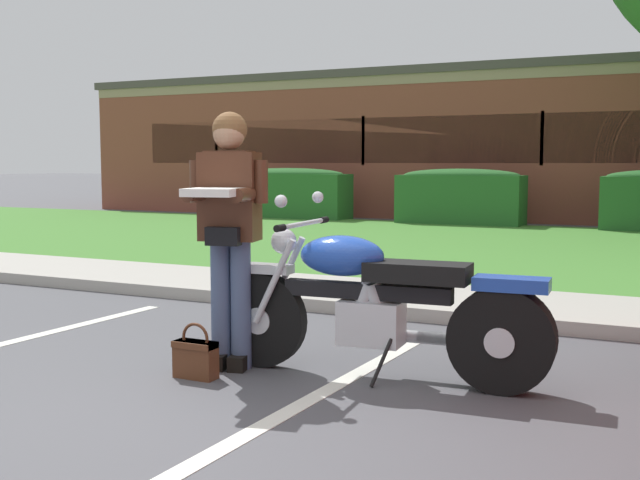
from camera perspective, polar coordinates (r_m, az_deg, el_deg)
The scene contains 11 objects.
ground_plane at distance 4.45m, azimuth -8.20°, elevation -12.37°, with size 140.00×140.00×0.00m, color #4C4C51.
curb_strip at distance 6.97m, azimuth 5.53°, elevation -5.20°, with size 60.00×0.20×0.12m, color #ADA89E.
concrete_walk at distance 7.76m, azimuth 7.75°, elevation -4.25°, with size 60.00×1.50×0.08m, color #ADA89E.
grass_lawn at distance 12.57m, azimuth 14.96°, elevation -0.63°, with size 60.00×8.50×0.06m, color #478433.
stall_stripe_1 at distance 4.41m, azimuth -2.31°, elevation -12.42°, with size 0.12×4.40×0.01m, color silver.
motorcycle at distance 4.93m, azimuth 4.99°, elevation -4.76°, with size 2.24×0.82×1.18m.
rider_person at distance 5.16m, azimuth -6.68°, elevation 1.58°, with size 0.53×0.63×1.70m.
handbag at distance 5.09m, azimuth -9.09°, elevation -8.36°, with size 0.28×0.13×0.36m.
hedge_left at distance 18.64m, azimuth -2.28°, elevation 3.48°, with size 2.96×0.90×1.24m.
hedge_center_left at distance 17.05m, azimuth 10.22°, elevation 3.19°, with size 2.69×0.90×1.24m.
brick_building at distance 22.49m, azimuth 17.98°, elevation 6.61°, with size 25.51×9.13×3.67m.
Camera 1 is at (2.40, -3.48, 1.38)m, focal length 43.74 mm.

